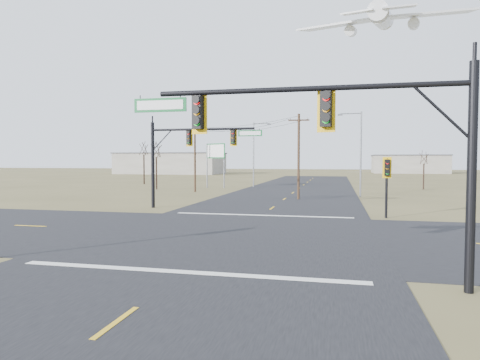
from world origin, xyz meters
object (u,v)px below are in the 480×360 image
object	(u,v)px
streetlight_c	(255,151)
highway_sign	(215,156)
utility_pole_far	(195,157)
bare_tree_a	(156,149)
utility_pole_near	(299,155)
streetlight_a	(359,149)
mast_arm_near	(329,127)
mast_arm_far	(190,146)
bare_tree_c	(424,157)
pedestal_signal_ne	(387,173)
bare_tree_b	(144,148)

from	to	relation	value
streetlight_c	highway_sign	bearing A→B (deg)	-163.93
utility_pole_far	bare_tree_a	distance (m)	7.25
utility_pole_near	streetlight_a	distance (m)	6.99
mast_arm_near	streetlight_c	world-z (taller)	streetlight_c
mast_arm_far	bare_tree_a	distance (m)	22.99
highway_sign	bare_tree_c	distance (m)	27.01
streetlight_a	streetlight_c	size ratio (longest dim) A/B	0.96
mast_arm_near	streetlight_a	bearing A→B (deg)	98.43
pedestal_signal_ne	bare_tree_a	size ratio (longest dim) A/B	0.61
mast_arm_far	utility_pole_far	xyz separation A→B (m)	(-5.24, 16.51, -0.73)
streetlight_a	mast_arm_far	bearing A→B (deg)	-140.33
mast_arm_near	streetlight_c	bearing A→B (deg)	116.23
utility_pole_far	streetlight_c	bearing A→B (deg)	64.63
utility_pole_near	bare_tree_a	world-z (taller)	utility_pole_near
streetlight_c	bare_tree_a	bearing A→B (deg)	-162.34
highway_sign	streetlight_a	size ratio (longest dim) A/B	0.69
mast_arm_near	bare_tree_b	size ratio (longest dim) A/B	1.46
pedestal_signal_ne	bare_tree_b	bearing A→B (deg)	135.93
highway_sign	bare_tree_b	world-z (taller)	bare_tree_b
highway_sign	bare_tree_b	distance (m)	14.99
utility_pole_near	streetlight_a	size ratio (longest dim) A/B	0.94
pedestal_signal_ne	streetlight_a	distance (m)	16.14
highway_sign	bare_tree_a	size ratio (longest dim) A/B	0.92
pedestal_signal_ne	streetlight_a	bearing A→B (deg)	94.92
mast_arm_far	streetlight_c	distance (m)	27.27
utility_pole_far	utility_pole_near	bearing A→B (deg)	-28.70
highway_sign	bare_tree_c	xyz separation A→B (m)	(26.84, 3.01, -0.11)
pedestal_signal_ne	bare_tree_c	size ratio (longest dim) A/B	0.75
utility_pole_near	streetlight_a	bearing A→B (deg)	35.19
bare_tree_a	bare_tree_b	bearing A→B (deg)	122.51
mast_arm_near	streetlight_a	distance (m)	31.79
bare_tree_a	pedestal_signal_ne	bearing A→B (deg)	-40.85
utility_pole_far	bare_tree_a	world-z (taller)	utility_pole_far
streetlight_c	bare_tree_a	xyz separation A→B (m)	(-11.45, -7.42, 0.10)
pedestal_signal_ne	highway_sign	xyz separation A→B (m)	(-19.17, 26.74, 1.31)
utility_pole_near	streetlight_a	xyz separation A→B (m)	(5.69, 4.02, 0.59)
mast_arm_far	pedestal_signal_ne	distance (m)	14.51
mast_arm_far	bare_tree_b	world-z (taller)	bare_tree_b
pedestal_signal_ne	streetlight_c	bearing A→B (deg)	117.05
pedestal_signal_ne	bare_tree_c	distance (m)	30.75
mast_arm_far	streetlight_a	world-z (taller)	streetlight_a
highway_sign	streetlight_c	xyz separation A→B (m)	(4.85, 2.96, 0.81)
utility_pole_near	highway_sign	xyz separation A→B (m)	(-12.46, 14.76, -0.02)
mast_arm_near	bare_tree_a	size ratio (longest dim) A/B	1.58
pedestal_signal_ne	utility_pole_near	xyz separation A→B (m)	(-6.70, 11.98, 1.33)
mast_arm_far	bare_tree_b	xyz separation A→B (m)	(-18.49, 30.67, 0.80)
bare_tree_c	bare_tree_a	bearing A→B (deg)	-167.40
pedestal_signal_ne	highway_sign	world-z (taller)	highway_sign
mast_arm_far	highway_sign	world-z (taller)	mast_arm_far
streetlight_c	bare_tree_a	world-z (taller)	streetlight_c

